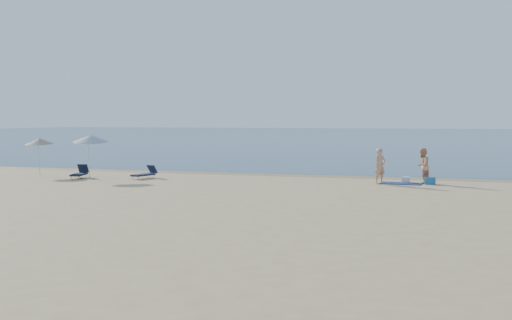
% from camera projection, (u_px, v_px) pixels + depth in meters
% --- Properties ---
extents(ground, '(160.00, 160.00, 0.00)m').
position_uv_depth(ground, '(113.00, 245.00, 15.20)').
color(ground, tan).
rests_on(ground, ground).
extents(sea, '(240.00, 160.00, 0.01)m').
position_uv_depth(sea, '(407.00, 136.00, 110.55)').
color(sea, '#0D294E').
rests_on(sea, ground).
extents(wet_sand_strip, '(240.00, 1.60, 0.00)m').
position_uv_depth(wet_sand_strip, '(300.00, 175.00, 33.70)').
color(wet_sand_strip, '#847254').
rests_on(wet_sand_strip, ground).
extents(person_left, '(0.69, 0.71, 1.65)m').
position_uv_depth(person_left, '(380.00, 166.00, 29.22)').
color(person_left, tan).
rests_on(person_left, ground).
extents(person_right, '(0.87, 0.97, 1.63)m').
position_uv_depth(person_right, '(422.00, 166.00, 29.52)').
color(person_right, tan).
rests_on(person_right, ground).
extents(beach_towel, '(1.93, 1.17, 0.03)m').
position_uv_depth(beach_towel, '(401.00, 183.00, 29.41)').
color(beach_towel, '#0F204D').
rests_on(beach_towel, ground).
extents(white_bag, '(0.36, 0.32, 0.29)m').
position_uv_depth(white_bag, '(406.00, 180.00, 29.72)').
color(white_bag, silver).
rests_on(white_bag, ground).
extents(blue_cooler, '(0.50, 0.37, 0.33)m').
position_uv_depth(blue_cooler, '(430.00, 181.00, 29.11)').
color(blue_cooler, '#1C5E9C').
rests_on(blue_cooler, ground).
extents(umbrella_near, '(2.25, 2.27, 2.32)m').
position_uv_depth(umbrella_near, '(91.00, 138.00, 31.75)').
color(umbrella_near, silver).
rests_on(umbrella_near, ground).
extents(umbrella_far, '(1.67, 1.68, 2.04)m').
position_uv_depth(umbrella_far, '(40.00, 141.00, 33.70)').
color(umbrella_far, silver).
rests_on(umbrella_far, ground).
extents(lounger_left, '(0.86, 1.61, 0.68)m').
position_uv_depth(lounger_left, '(80.00, 173.00, 32.13)').
color(lounger_left, '#121A33').
rests_on(lounger_left, ground).
extents(lounger_right, '(0.88, 1.56, 0.66)m').
position_uv_depth(lounger_right, '(145.00, 174.00, 31.97)').
color(lounger_right, '#161F3E').
rests_on(lounger_right, ground).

